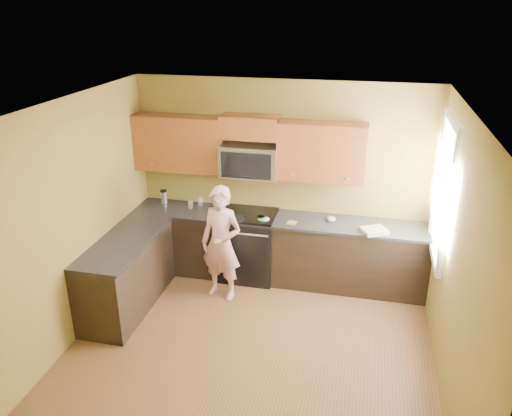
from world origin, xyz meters
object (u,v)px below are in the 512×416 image
(stove, at_px, (248,245))
(woman, at_px, (221,243))
(butter_tub, at_px, (261,221))
(microwave, at_px, (250,175))
(travel_mug, at_px, (164,203))
(frying_pan, at_px, (235,220))

(stove, bearing_deg, woman, -109.62)
(butter_tub, bearing_deg, microwave, 128.95)
(travel_mug, bearing_deg, stove, -7.24)
(stove, distance_m, butter_tub, 0.51)
(stove, bearing_deg, butter_tub, -33.40)
(stove, relative_size, travel_mug, 4.74)
(travel_mug, bearing_deg, butter_tub, -11.56)
(woman, bearing_deg, travel_mug, 157.99)
(microwave, distance_m, travel_mug, 1.38)
(woman, xyz_separation_m, butter_tub, (0.42, 0.44, 0.16))
(woman, relative_size, butter_tub, 13.22)
(woman, relative_size, travel_mug, 7.57)
(frying_pan, bearing_deg, stove, 62.49)
(butter_tub, bearing_deg, frying_pan, -160.77)
(microwave, relative_size, frying_pan, 1.87)
(stove, height_order, microwave, microwave)
(microwave, height_order, butter_tub, microwave)
(microwave, bearing_deg, stove, -90.00)
(woman, height_order, butter_tub, woman)
(travel_mug, bearing_deg, frying_pan, -19.68)
(microwave, bearing_deg, travel_mug, 178.35)
(stove, xyz_separation_m, woman, (-0.21, -0.58, 0.28))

